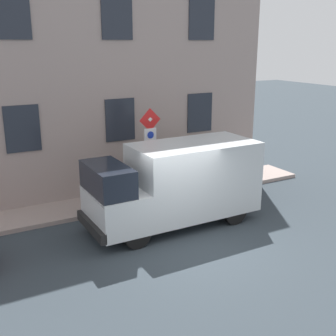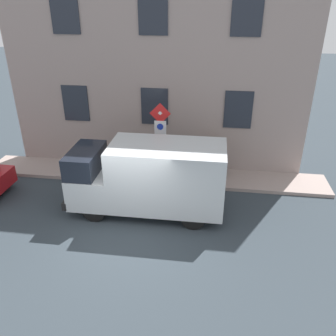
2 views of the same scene
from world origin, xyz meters
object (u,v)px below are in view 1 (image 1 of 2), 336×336
(sign_post_stacked, at_px, (150,142))
(litter_bin, at_px, (144,187))
(delivery_van, at_px, (177,183))
(bicycle_black, at_px, (181,176))
(bicycle_blue, at_px, (160,179))
(pedestrian, at_px, (195,161))

(sign_post_stacked, relative_size, litter_bin, 3.43)
(delivery_van, relative_size, litter_bin, 5.93)
(sign_post_stacked, bearing_deg, bicycle_black, -62.90)
(delivery_van, xyz_separation_m, litter_bin, (2.05, 0.11, -0.74))
(sign_post_stacked, height_order, bicycle_black, sign_post_stacked)
(bicycle_blue, height_order, pedestrian, pedestrian)
(litter_bin, bearing_deg, sign_post_stacked, -127.73)
(pedestrian, bearing_deg, sign_post_stacked, -65.66)
(sign_post_stacked, height_order, pedestrian, sign_post_stacked)
(bicycle_blue, bearing_deg, bicycle_black, -172.41)
(litter_bin, bearing_deg, bicycle_blue, -53.59)
(delivery_van, xyz_separation_m, pedestrian, (2.58, -2.31, -0.26))
(sign_post_stacked, xyz_separation_m, delivery_van, (-1.91, 0.07, -0.89))
(sign_post_stacked, height_order, delivery_van, sign_post_stacked)
(bicycle_black, distance_m, litter_bin, 2.08)
(bicycle_blue, relative_size, litter_bin, 1.91)
(bicycle_black, xyz_separation_m, pedestrian, (-0.23, -0.49, 0.56))
(bicycle_black, xyz_separation_m, bicycle_blue, (0.00, 0.90, 0.00))
(litter_bin, bearing_deg, pedestrian, -77.68)
(delivery_van, height_order, bicycle_black, delivery_van)
(bicycle_black, xyz_separation_m, litter_bin, (-0.76, 1.93, 0.08))
(sign_post_stacked, distance_m, pedestrian, 2.61)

